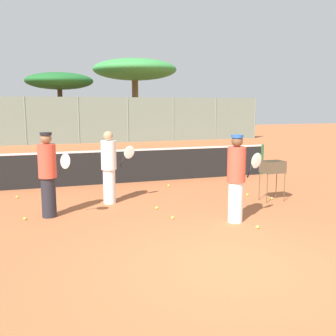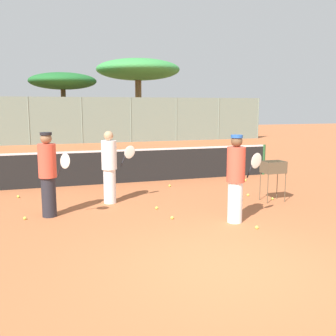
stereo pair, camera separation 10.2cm
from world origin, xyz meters
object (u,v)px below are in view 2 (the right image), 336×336
object	(u,v)px
player_yellow_shirt	(110,166)
tennis_net	(129,165)
player_white_outfit	(236,178)
ball_cart	(273,170)
player_red_cap	(48,174)

from	to	relation	value
player_yellow_shirt	tennis_net	bearing A→B (deg)	57.44
player_white_outfit	player_yellow_shirt	bearing A→B (deg)	119.81
player_white_outfit	player_yellow_shirt	distance (m)	3.31
ball_cart	player_white_outfit	bearing A→B (deg)	-142.21
player_yellow_shirt	player_red_cap	bearing A→B (deg)	-161.52
player_white_outfit	ball_cart	bearing A→B (deg)	25.63
player_white_outfit	ball_cart	size ratio (longest dim) A/B	1.77
player_red_cap	player_yellow_shirt	xyz separation A→B (m)	(1.49, 0.81, -0.03)
player_white_outfit	ball_cart	world-z (taller)	player_white_outfit
player_yellow_shirt	ball_cart	size ratio (longest dim) A/B	1.75
ball_cart	player_red_cap	bearing A→B (deg)	177.12
tennis_net	player_yellow_shirt	xyz separation A→B (m)	(-1.02, -2.47, 0.37)
tennis_net	player_red_cap	distance (m)	4.15
tennis_net	player_white_outfit	xyz separation A→B (m)	(1.19, -4.93, 0.40)
player_red_cap	tennis_net	bearing A→B (deg)	103.45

